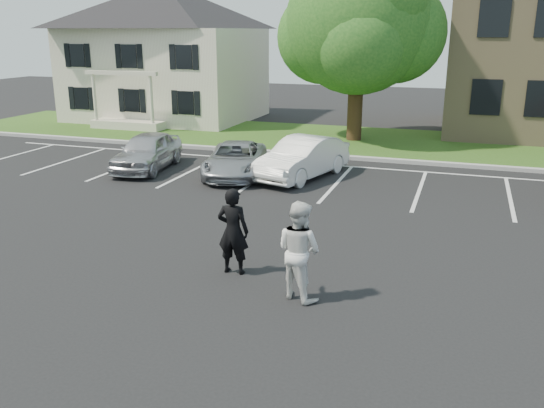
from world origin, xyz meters
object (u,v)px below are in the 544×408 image
object	(u,v)px
house	(166,53)
car_silver_minivan	(235,159)
man_black_suit	(233,231)
car_silver_west	(147,151)
car_white_sedan	(302,158)
man_white_shirt	(299,250)
tree	(361,25)

from	to	relation	value
house	car_silver_minivan	size ratio (longest dim) A/B	2.41
man_black_suit	car_silver_west	world-z (taller)	man_black_suit
house	car_white_sedan	bearing A→B (deg)	-44.82
car_silver_minivan	car_white_sedan	distance (m)	2.45
car_white_sedan	car_silver_west	bearing A→B (deg)	-157.99
man_white_shirt	car_silver_west	bearing A→B (deg)	-19.71
house	car_white_sedan	distance (m)	16.69
car_silver_minivan	car_white_sedan	bearing A→B (deg)	-2.82
house	car_white_sedan	world-z (taller)	house
man_white_shirt	car_white_sedan	size ratio (longest dim) A/B	0.45
house	man_white_shirt	distance (m)	25.47
man_black_suit	man_white_shirt	xyz separation A→B (m)	(1.68, -0.71, 0.04)
man_black_suit	car_silver_west	size ratio (longest dim) A/B	0.46
house	man_white_shirt	bearing A→B (deg)	-55.82
house	car_silver_west	size ratio (longest dim) A/B	2.50
man_white_shirt	car_white_sedan	xyz separation A→B (m)	(-2.59, 9.38, -0.27)
car_silver_minivan	car_silver_west	bearing A→B (deg)	169.05
house	man_black_suit	xyz separation A→B (m)	(12.54, -20.23, -2.87)
house	car_silver_west	bearing A→B (deg)	-64.96
tree	car_silver_west	world-z (taller)	tree
car_silver_minivan	car_white_sedan	world-z (taller)	car_white_sedan
man_white_shirt	car_silver_minivan	distance (m)	10.22
man_black_suit	car_silver_west	distance (m)	10.56
man_white_shirt	car_white_sedan	distance (m)	9.73
tree	man_black_suit	world-z (taller)	tree
car_silver_minivan	house	bearing A→B (deg)	113.76
house	man_white_shirt	size ratio (longest dim) A/B	5.20
tree	car_silver_west	bearing A→B (deg)	-127.16
house	car_white_sedan	size ratio (longest dim) A/B	2.35
tree	car_silver_west	distance (m)	11.57
tree	man_black_suit	distance (m)	17.06
man_black_suit	car_white_sedan	size ratio (longest dim) A/B	0.44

